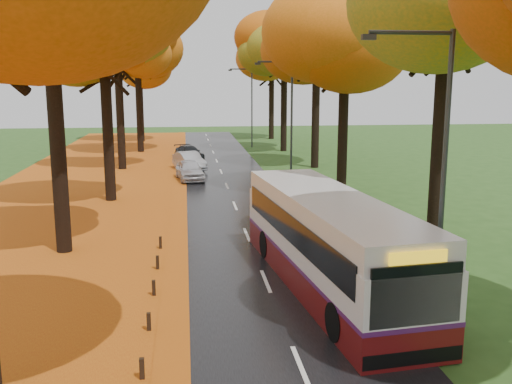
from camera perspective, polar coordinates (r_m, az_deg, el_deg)
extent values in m
cube|color=black|center=(32.01, -2.27, -1.03)|extent=(6.50, 90.00, 0.04)
cube|color=silver|center=(32.01, -2.27, -0.99)|extent=(0.12, 90.00, 0.01)
cube|color=#9B340E|center=(32.55, -18.27, -1.41)|extent=(12.00, 90.00, 0.02)
cube|color=#BF6A13|center=(31.90, -7.74, -1.13)|extent=(0.90, 90.00, 0.01)
cylinder|color=black|center=(23.32, -19.27, 5.18)|extent=(0.60, 0.60, 9.15)
cylinder|color=black|center=(33.09, -14.61, 5.99)|extent=(0.60, 0.60, 8.00)
ellipsoid|color=orange|center=(33.06, -15.04, 14.65)|extent=(9.20, 9.20, 7.18)
cylinder|color=black|center=(45.03, -13.44, 7.65)|extent=(0.60, 0.60, 8.58)
ellipsoid|color=orange|center=(45.06, -13.75, 14.47)|extent=(8.00, 8.00, 6.24)
cylinder|color=black|center=(55.91, -11.61, 8.62)|extent=(0.60, 0.60, 9.15)
ellipsoid|color=orange|center=(55.98, -11.85, 14.48)|extent=(9.20, 9.20, 7.18)
cylinder|color=black|center=(65.94, -11.46, 8.46)|extent=(0.60, 0.60, 8.00)
ellipsoid|color=orange|center=(65.92, -11.62, 12.80)|extent=(8.00, 8.00, 6.24)
cylinder|color=black|center=(24.02, 17.89, 5.49)|extent=(0.60, 0.60, 9.22)
cylinder|color=black|center=(35.11, 8.70, 6.64)|extent=(0.60, 0.60, 8.19)
ellipsoid|color=#D1560F|center=(35.10, 8.95, 15.00)|extent=(9.20, 9.20, 7.18)
cylinder|color=black|center=(44.91, 5.99, 7.96)|extent=(0.60, 0.60, 8.70)
ellipsoid|color=#D1560F|center=(44.95, 6.13, 14.90)|extent=(8.20, 8.20, 6.40)
cylinder|color=black|center=(55.55, 2.81, 8.85)|extent=(0.60, 0.60, 9.22)
ellipsoid|color=#D1560F|center=(55.64, 2.87, 14.79)|extent=(9.20, 9.20, 7.18)
cylinder|color=black|center=(67.51, 1.55, 8.81)|extent=(0.60, 0.60, 8.19)
ellipsoid|color=#D1560F|center=(67.50, 1.58, 13.15)|extent=(8.20, 8.20, 6.40)
cube|color=black|center=(13.84, -11.34, -16.95)|extent=(0.11, 0.11, 0.52)
cube|color=black|center=(16.18, -10.67, -12.64)|extent=(0.11, 0.11, 0.52)
cube|color=black|center=(18.59, -10.18, -9.44)|extent=(0.11, 0.11, 0.52)
cube|color=black|center=(21.04, -9.82, -6.97)|extent=(0.11, 0.11, 0.52)
cube|color=black|center=(23.52, -9.53, -5.03)|extent=(0.11, 0.11, 0.52)
cylinder|color=#333538|center=(15.97, 18.22, 0.73)|extent=(0.14, 0.14, 8.00)
cylinder|color=#333538|center=(15.34, 15.27, 15.13)|extent=(2.20, 0.11, 0.11)
cube|color=#333538|center=(14.96, 11.20, 14.96)|extent=(0.35, 0.18, 0.14)
cylinder|color=#333538|center=(36.93, 3.57, 6.81)|extent=(0.14, 0.14, 8.00)
cylinder|color=#333538|center=(36.66, 1.92, 12.89)|extent=(2.20, 0.11, 0.11)
cube|color=#333538|center=(36.50, 0.17, 12.72)|extent=(0.35, 0.18, 0.14)
cylinder|color=#333538|center=(58.66, -0.41, 8.38)|extent=(0.14, 0.14, 8.00)
cylinder|color=#333538|center=(58.49, -1.51, 12.19)|extent=(2.20, 0.11, 0.11)
cube|color=#333538|center=(58.39, -2.61, 12.07)|extent=(0.35, 0.18, 0.14)
cube|color=#520C0E|center=(19.12, 7.13, -7.95)|extent=(3.87, 11.73, 0.94)
cube|color=silver|center=(18.78, 7.21, -4.63)|extent=(3.87, 11.73, 1.36)
cube|color=silver|center=(18.53, 7.29, -1.51)|extent=(3.80, 11.49, 0.73)
cube|color=#471752|center=(18.96, 7.17, -6.46)|extent=(3.90, 11.75, 0.13)
cube|color=black|center=(18.67, 7.25, -3.39)|extent=(3.80, 10.82, 0.89)
cube|color=black|center=(13.78, 15.73, -9.93)|extent=(2.29, 0.31, 1.46)
cube|color=yellow|center=(13.49, 15.93, -6.31)|extent=(1.44, 0.22, 0.29)
cube|color=black|center=(14.41, 15.36, -15.63)|extent=(2.56, 0.40, 0.37)
cylinder|color=black|center=(15.30, 8.10, -12.74)|extent=(0.41, 1.07, 1.05)
cylinder|color=black|center=(16.27, 16.08, -11.59)|extent=(0.41, 1.07, 1.05)
cylinder|color=black|center=(21.90, 1.03, -5.25)|extent=(0.41, 1.07, 1.05)
cylinder|color=black|center=(22.59, 6.90, -4.82)|extent=(0.41, 1.07, 1.05)
imported|color=silver|center=(39.28, -6.64, 2.20)|extent=(2.19, 4.21, 1.37)
imported|color=#989A9F|center=(43.86, -6.70, 3.11)|extent=(2.71, 4.38, 1.36)
imported|color=black|center=(49.44, -6.71, 3.91)|extent=(2.89, 4.45, 1.20)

